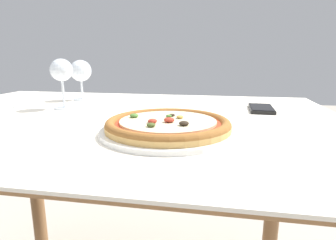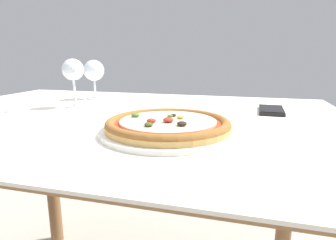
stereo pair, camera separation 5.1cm
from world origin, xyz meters
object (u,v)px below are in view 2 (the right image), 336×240
object	(u,v)px
fork	(22,107)
wine_glass_far_left	(73,71)
dining_table	(120,146)
cell_phone	(271,110)
wine_glass_far_right	(94,71)
pizza_plate	(168,126)

from	to	relation	value
fork	wine_glass_far_left	bearing A→B (deg)	17.43
dining_table	cell_phone	size ratio (longest dim) A/B	8.77
dining_table	cell_phone	xyz separation A→B (m)	(0.43, 0.15, 0.10)
dining_table	wine_glass_far_right	size ratio (longest dim) A/B	8.54
dining_table	wine_glass_far_right	xyz separation A→B (m)	(-0.22, 0.25, 0.20)
wine_glass_far_left	wine_glass_far_right	bearing A→B (deg)	98.94
pizza_plate	cell_phone	size ratio (longest dim) A/B	2.02
dining_table	wine_glass_far_left	xyz separation A→B (m)	(-0.19, 0.07, 0.21)
wine_glass_far_right	wine_glass_far_left	bearing A→B (deg)	-81.06
dining_table	wine_glass_far_right	distance (m)	0.39
pizza_plate	wine_glass_far_left	world-z (taller)	wine_glass_far_left
dining_table	fork	bearing A→B (deg)	177.06
cell_phone	wine_glass_far_right	bearing A→B (deg)	171.30
fork	wine_glass_far_right	size ratio (longest dim) A/B	1.12
wine_glass_far_left	wine_glass_far_right	distance (m)	0.18
wine_glass_far_left	wine_glass_far_right	size ratio (longest dim) A/B	1.04
wine_glass_far_right	cell_phone	world-z (taller)	wine_glass_far_right
dining_table	wine_glass_far_right	bearing A→B (deg)	130.76
pizza_plate	wine_glass_far_right	size ratio (longest dim) A/B	1.96
cell_phone	pizza_plate	bearing A→B (deg)	-127.09
dining_table	fork	distance (m)	0.37
pizza_plate	cell_phone	bearing A→B (deg)	52.91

